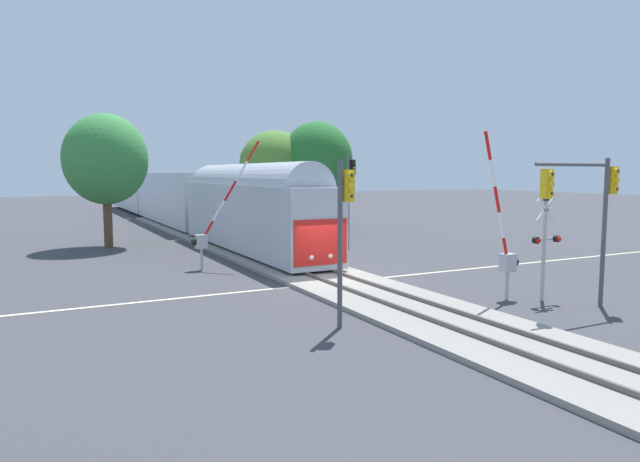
# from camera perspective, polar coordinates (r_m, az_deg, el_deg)

# --- Properties ---
(ground_plane) EXTENTS (220.00, 220.00, 0.00)m
(ground_plane) POSITION_cam_1_polar(r_m,az_deg,el_deg) (25.33, 1.42, -5.26)
(ground_plane) COLOR #3D3D42
(road_centre_stripe) EXTENTS (44.00, 0.20, 0.01)m
(road_centre_stripe) POSITION_cam_1_polar(r_m,az_deg,el_deg) (25.33, 1.42, -5.25)
(road_centre_stripe) COLOR beige
(road_centre_stripe) RESTS_ON ground
(railway_track) EXTENTS (4.40, 80.00, 0.32)m
(railway_track) POSITION_cam_1_polar(r_m,az_deg,el_deg) (25.31, 1.42, -5.05)
(railway_track) COLOR gray
(railway_track) RESTS_ON ground
(commuter_train) EXTENTS (3.04, 63.06, 5.16)m
(commuter_train) POSITION_cam_1_polar(r_m,az_deg,el_deg) (53.88, -14.38, 3.42)
(commuter_train) COLOR #B2B7C1
(commuter_train) RESTS_ON railway_track
(crossing_gate_near) EXTENTS (1.93, 0.40, 6.45)m
(crossing_gate_near) POSITION_cam_1_polar(r_m,az_deg,el_deg) (22.76, 18.35, -1.64)
(crossing_gate_near) COLOR #B7B7BC
(crossing_gate_near) RESTS_ON ground
(crossing_signal_mast) EXTENTS (1.36, 0.44, 4.08)m
(crossing_signal_mast) POSITION_cam_1_polar(r_m,az_deg,el_deg) (23.02, 21.89, -0.54)
(crossing_signal_mast) COLOR #B2B2B7
(crossing_signal_mast) RESTS_ON ground
(crossing_gate_far) EXTENTS (3.73, 0.40, 6.59)m
(crossing_gate_far) POSITION_cam_1_polar(r_m,az_deg,el_deg) (29.09, -11.22, 0.31)
(crossing_gate_far) COLOR #B7B7BC
(crossing_gate_far) RESTS_ON ground
(traffic_signal_median) EXTENTS (0.53, 0.38, 5.31)m
(traffic_signal_median) POSITION_cam_1_polar(r_m,az_deg,el_deg) (17.54, 2.48, 1.51)
(traffic_signal_median) COLOR #4C4C51
(traffic_signal_median) RESTS_ON ground
(traffic_signal_near_right) EXTENTS (4.07, 0.38, 5.44)m
(traffic_signal_near_right) POSITION_cam_1_polar(r_m,az_deg,el_deg) (22.09, 25.53, 3.20)
(traffic_signal_near_right) COLOR #4C4C51
(traffic_signal_near_right) RESTS_ON ground
(traffic_signal_far_side) EXTENTS (0.53, 0.38, 6.04)m
(traffic_signal_far_side) POSITION_cam_1_polar(r_m,az_deg,el_deg) (35.63, 3.09, 4.50)
(traffic_signal_far_side) COLOR #4C4C51
(traffic_signal_far_side) RESTS_ON ground
(elm_centre_background) EXTENTS (6.07, 6.07, 8.48)m
(elm_centre_background) POSITION_cam_1_polar(r_m,az_deg,el_deg) (48.10, -4.53, 6.89)
(elm_centre_background) COLOR #4C3828
(elm_centre_background) RESTS_ON ground
(oak_far_right) EXTENTS (6.03, 6.03, 9.22)m
(oak_far_right) POSITION_cam_1_polar(r_m,az_deg,el_deg) (47.62, -0.31, 7.09)
(oak_far_right) COLOR #4C3828
(oak_far_right) RESTS_ON ground
(oak_behind_train) EXTENTS (5.40, 5.40, 8.77)m
(oak_behind_train) POSITION_cam_1_polar(r_m,az_deg,el_deg) (39.58, -20.93, 6.78)
(oak_behind_train) COLOR brown
(oak_behind_train) RESTS_ON ground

